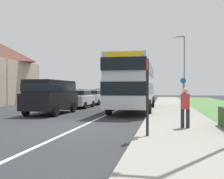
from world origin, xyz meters
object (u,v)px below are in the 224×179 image
object	(u,v)px
parked_car_silver	(93,96)
pedestrian_at_stop	(185,106)
double_decker_bus	(133,82)
parked_car_white	(79,97)
cycle_route_sign	(183,92)
parked_van_black	(51,94)
street_lamp_mid	(183,65)
bus_stop_sign	(147,92)
parked_car_dark_green	(104,95)

from	to	relation	value
parked_car_silver	pedestrian_at_stop	world-z (taller)	pedestrian_at_stop
double_decker_bus	parked_car_white	xyz separation A→B (m)	(-5.01, 2.69, -1.23)
parked_car_silver	cycle_route_sign	xyz separation A→B (m)	(8.78, -4.59, 0.53)
parked_van_black	street_lamp_mid	xyz separation A→B (m)	(9.11, 10.83, 2.69)
parked_van_black	parked_car_silver	world-z (taller)	parked_van_black
double_decker_bus	bus_stop_sign	bearing A→B (deg)	-81.07
parked_car_dark_green	cycle_route_sign	bearing A→B (deg)	-47.21
parked_car_white	parked_car_dark_green	size ratio (longest dim) A/B	0.98
bus_stop_sign	street_lamp_mid	distance (m)	18.59
parked_car_silver	parked_car_white	bearing A→B (deg)	-89.37
parked_car_silver	street_lamp_mid	xyz separation A→B (m)	(9.14, 0.31, 3.10)
double_decker_bus	parked_car_dark_green	xyz separation A→B (m)	(-5.09, 12.56, -1.22)
parked_van_black	parked_car_dark_green	distance (m)	15.44
double_decker_bus	parked_car_dark_green	world-z (taller)	double_decker_bus
double_decker_bus	bus_stop_sign	distance (m)	10.46
double_decker_bus	parked_car_silver	distance (m)	9.25
double_decker_bus	street_lamp_mid	xyz separation A→B (m)	(4.07, 7.95, 1.85)
double_decker_bus	pedestrian_at_stop	distance (m)	8.92
pedestrian_at_stop	double_decker_bus	bearing A→B (deg)	109.49
street_lamp_mid	pedestrian_at_stop	bearing A→B (deg)	-93.93
parked_car_dark_green	pedestrian_at_stop	xyz separation A→B (m)	(8.04, -20.90, 0.06)
parked_car_white	parked_car_dark_green	bearing A→B (deg)	90.46
parked_car_dark_green	parked_car_silver	bearing A→B (deg)	-89.71
pedestrian_at_stop	parked_car_dark_green	bearing A→B (deg)	111.05
parked_van_black	street_lamp_mid	distance (m)	14.40
parked_car_dark_green	cycle_route_sign	xyz separation A→B (m)	(8.80, -9.51, 0.51)
parked_van_black	parked_car_silver	bearing A→B (deg)	90.17
parked_car_silver	parked_car_dark_green	world-z (taller)	parked_car_dark_green
cycle_route_sign	street_lamp_mid	xyz separation A→B (m)	(0.36, 4.90, 2.56)
parked_van_black	cycle_route_sign	world-z (taller)	cycle_route_sign
street_lamp_mid	parked_car_white	bearing A→B (deg)	-149.93
parked_van_black	parked_car_silver	xyz separation A→B (m)	(-0.03, 10.52, -0.41)
bus_stop_sign	street_lamp_mid	size ratio (longest dim) A/B	0.38
parked_car_silver	street_lamp_mid	bearing A→B (deg)	1.95
parked_van_black	street_lamp_mid	size ratio (longest dim) A/B	0.71
street_lamp_mid	parked_car_silver	bearing A→B (deg)	-178.05
pedestrian_at_stop	cycle_route_sign	distance (m)	11.42
parked_car_silver	pedestrian_at_stop	size ratio (longest dim) A/B	2.60
pedestrian_at_stop	cycle_route_sign	world-z (taller)	cycle_route_sign
double_decker_bus	parked_car_silver	bearing A→B (deg)	123.56
cycle_route_sign	parked_van_black	bearing A→B (deg)	-145.88
parked_van_black	pedestrian_at_stop	xyz separation A→B (m)	(7.99, -5.46, -0.33)
double_decker_bus	pedestrian_at_stop	size ratio (longest dim) A/B	5.87
bus_stop_sign	street_lamp_mid	bearing A→B (deg)	82.36
double_decker_bus	cycle_route_sign	world-z (taller)	double_decker_bus
parked_car_white	cycle_route_sign	world-z (taller)	cycle_route_sign
bus_stop_sign	parked_car_white	bearing A→B (deg)	117.02
parked_car_silver	parked_car_dark_green	distance (m)	4.92
parked_van_black	street_lamp_mid	bearing A→B (deg)	49.94
bus_stop_sign	cycle_route_sign	size ratio (longest dim) A/B	1.03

